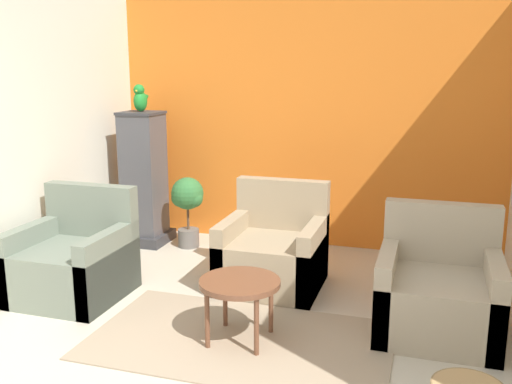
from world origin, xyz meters
The scene contains 10 objects.
wall_back_accent centered at (0.00, 3.62, 1.39)m, with size 4.36×0.06×2.78m.
wall_left centered at (-2.15, 1.79, 1.39)m, with size 0.06×3.59×2.78m.
area_rug centered at (0.08, 1.13, 0.01)m, with size 2.18×1.28×0.01m.
coffee_table centered at (0.08, 1.13, 0.42)m, with size 0.59×0.59×0.47m.
armchair_left centered at (-1.57, 1.51, 0.30)m, with size 0.87×0.85×0.93m.
armchair_right centered at (1.45, 1.72, 0.30)m, with size 0.87×0.85×0.93m.
armchair_middle centered at (0.02, 2.25, 0.30)m, with size 0.87×0.85×0.93m.
birdcage centered at (-1.72, 3.08, 0.71)m, with size 0.51×0.51×1.48m.
parrot centered at (-1.72, 3.09, 1.62)m, with size 0.14×0.25×0.30m.
potted_plant centered at (-1.19, 3.07, 0.52)m, with size 0.39×0.35×0.78m.
Camera 1 is at (1.34, -2.50, 1.98)m, focal length 40.00 mm.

